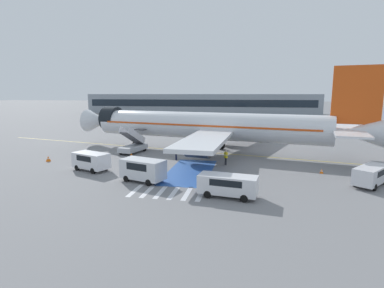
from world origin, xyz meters
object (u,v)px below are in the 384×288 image
(ground_crew_0, at_px, (226,156))
(traffic_cone_2, at_px, (131,156))
(service_van_1, at_px, (143,168))
(traffic_cone_1, at_px, (48,159))
(boarding_stairs_forward, at_px, (133,146))
(terminal_building, at_px, (200,104))
(service_van_2, at_px, (91,160))
(airliner, at_px, (209,126))
(fuel_tanker, at_px, (248,126))
(service_van_0, at_px, (371,174))
(service_van_3, at_px, (228,184))
(traffic_cone_0, at_px, (322,171))
(ground_crew_1, at_px, (176,153))

(ground_crew_0, relative_size, traffic_cone_2, 2.67)
(service_van_1, distance_m, traffic_cone_1, 16.36)
(service_van_1, xyz_separation_m, traffic_cone_1, (-15.10, 6.23, -0.98))
(boarding_stairs_forward, relative_size, terminal_building, 0.06)
(service_van_2, bearing_deg, airliner, 158.81)
(fuel_tanker, relative_size, service_van_0, 2.27)
(traffic_cone_2, bearing_deg, traffic_cone_1, -158.87)
(boarding_stairs_forward, distance_m, terminal_building, 90.11)
(service_van_3, relative_size, traffic_cone_0, 11.17)
(ground_crew_0, bearing_deg, traffic_cone_2, -147.52)
(boarding_stairs_forward, height_order, service_van_3, boarding_stairs_forward)
(fuel_tanker, height_order, service_van_2, fuel_tanker)
(ground_crew_0, xyz_separation_m, ground_crew_1, (-6.59, 1.47, -0.09))
(service_van_1, bearing_deg, traffic_cone_2, -134.18)
(fuel_tanker, height_order, terminal_building, terminal_building)
(service_van_3, distance_m, traffic_cone_2, 19.02)
(service_van_0, height_order, traffic_cone_0, service_van_0)
(service_van_1, bearing_deg, service_van_0, 115.15)
(service_van_1, xyz_separation_m, ground_crew_0, (7.56, 8.43, -0.25))
(service_van_3, bearing_deg, service_van_1, 79.24)
(boarding_stairs_forward, relative_size, service_van_1, 1.15)
(ground_crew_0, height_order, traffic_cone_2, ground_crew_0)
(ground_crew_1, xyz_separation_m, traffic_cone_0, (17.23, -3.39, -0.75))
(boarding_stairs_forward, height_order, service_van_1, boarding_stairs_forward)
(boarding_stairs_forward, bearing_deg, traffic_cone_2, -60.12)
(airliner, height_order, traffic_cone_1, airliner)
(fuel_tanker, distance_m, traffic_cone_2, 31.12)
(terminal_building, bearing_deg, ground_crew_0, -78.93)
(boarding_stairs_forward, xyz_separation_m, traffic_cone_0, (24.65, -7.08, -0.77))
(airliner, height_order, ground_crew_1, airliner)
(boarding_stairs_forward, bearing_deg, fuel_tanker, 66.31)
(ground_crew_0, distance_m, traffic_cone_1, 22.78)
(traffic_cone_2, bearing_deg, traffic_cone_0, -8.52)
(service_van_3, bearing_deg, service_van_0, -58.22)
(traffic_cone_2, bearing_deg, service_van_3, -43.19)
(ground_crew_0, relative_size, traffic_cone_1, 2.69)
(ground_crew_1, height_order, traffic_cone_2, ground_crew_1)
(service_van_1, bearing_deg, terminal_building, -155.86)
(airliner, relative_size, traffic_cone_2, 64.61)
(ground_crew_0, distance_m, terminal_building, 96.94)
(airliner, xyz_separation_m, ground_crew_1, (-3.53, -6.02, -2.95))
(traffic_cone_0, height_order, traffic_cone_2, traffic_cone_2)
(service_van_0, height_order, service_van_1, service_van_1)
(service_van_2, distance_m, ground_crew_0, 15.79)
(service_van_2, xyz_separation_m, ground_crew_0, (14.84, 5.40, -0.14))
(boarding_stairs_forward, xyz_separation_m, service_van_1, (6.44, -13.59, 0.32))
(ground_crew_0, bearing_deg, service_van_1, -92.34)
(fuel_tanker, bearing_deg, service_van_1, -110.69)
(airliner, bearing_deg, service_van_3, -156.04)
(ground_crew_1, height_order, terminal_building, terminal_building)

